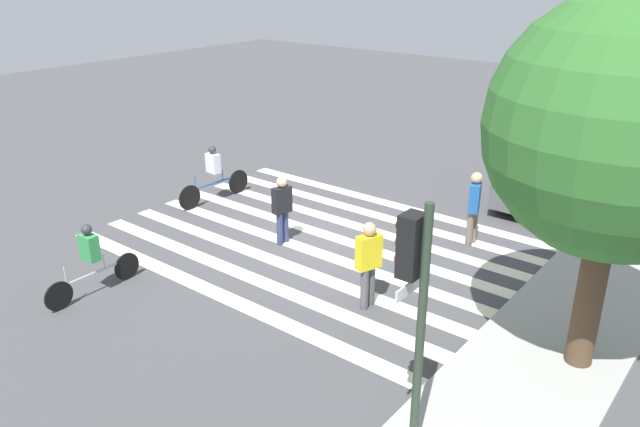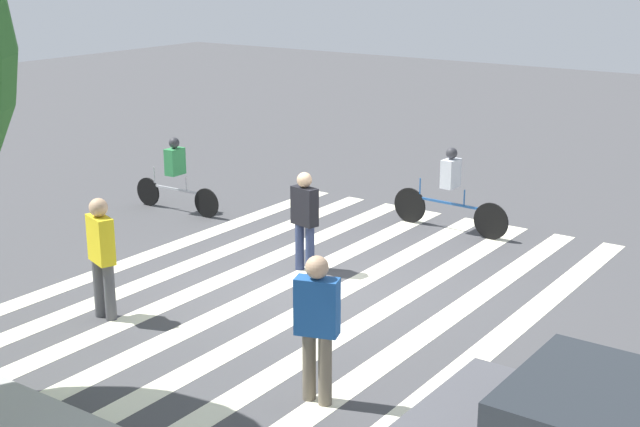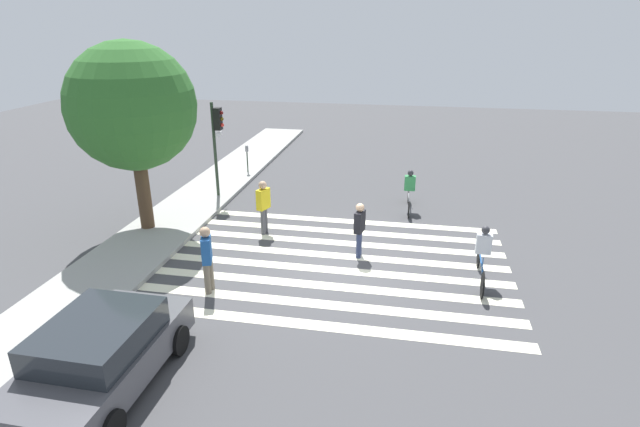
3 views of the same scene
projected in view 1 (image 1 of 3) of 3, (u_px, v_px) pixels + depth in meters
ground_plane at (316, 241)px, 15.46m from camera, size 60.00×60.00×0.00m
sidewalk_curb at (572, 324)px, 11.84m from camera, size 36.00×2.50×0.14m
crosswalk_stripes at (316, 241)px, 15.46m from camera, size 7.03×10.00×0.01m
traffic_light at (414, 286)px, 7.82m from camera, size 0.60×0.50×3.85m
street_tree at (621, 129)px, 9.10m from camera, size 4.02×4.02×6.23m
pedestrian_adult_blue_shirt at (369, 260)px, 12.19m from camera, size 0.55×0.38×1.83m
pedestrian_child_with_backpack at (282, 206)px, 15.01m from camera, size 0.51×0.31×1.72m
pedestrian_adult_tall_backpack at (474, 204)px, 14.94m from camera, size 0.56×0.38×1.85m
cyclist_near_curb at (91, 257)px, 12.73m from camera, size 2.24×0.41×1.57m
cyclist_mid_street at (214, 172)px, 17.72m from camera, size 2.50×0.41×1.65m
car_parked_silver_sedan at (553, 179)px, 17.51m from camera, size 4.08×2.13×1.47m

